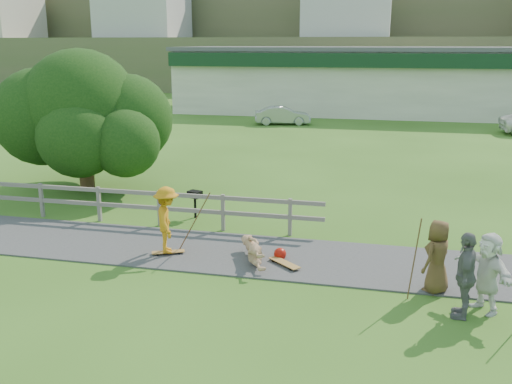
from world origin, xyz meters
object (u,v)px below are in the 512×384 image
at_px(spectator_b, 465,275).
at_px(spectator_d, 487,272).
at_px(car_silver, 283,115).
at_px(tree, 83,130).
at_px(skater_fallen, 254,250).
at_px(spectator_c, 437,257).
at_px(skater_rider, 167,224).
at_px(bbq, 195,204).

distance_m(spectator_b, spectator_d, 0.61).
bearing_deg(car_silver, spectator_d, -174.56).
bearing_deg(spectator_d, spectator_b, -83.98).
xyz_separation_m(spectator_b, tree, (-12.69, 7.74, 1.34)).
relative_size(skater_fallen, car_silver, 0.48).
bearing_deg(spectator_b, spectator_c, -148.16).
height_order(skater_rider, spectator_d, skater_rider).
bearing_deg(spectator_b, bbq, -115.31).
distance_m(spectator_b, car_silver, 28.35).
relative_size(spectator_d, bbq, 1.94).
distance_m(spectator_b, tree, 14.92).
distance_m(skater_rider, skater_fallen, 2.37).
bearing_deg(spectator_c, skater_fallen, -65.50).
bearing_deg(spectator_c, tree, -83.64).
distance_m(spectator_b, spectator_c, 1.20).
height_order(spectator_b, car_silver, spectator_b).
bearing_deg(spectator_b, skater_fallen, -102.15).
height_order(spectator_d, bbq, spectator_d).
bearing_deg(tree, spectator_b, -31.39).
distance_m(skater_rider, spectator_b, 7.33).
distance_m(car_silver, tree, 19.68).
xyz_separation_m(skater_rider, spectator_c, (6.63, -0.77, -0.04)).
bearing_deg(spectator_c, bbq, -85.37).
bearing_deg(skater_fallen, bbq, 105.62).
height_order(spectator_b, tree, tree).
bearing_deg(car_silver, tree, 154.75).
xyz_separation_m(spectator_b, bbq, (-7.49, 5.20, -0.46)).
relative_size(spectator_b, spectator_d, 1.06).
height_order(spectator_c, spectator_d, spectator_d).
height_order(car_silver, bbq, car_silver).
bearing_deg(tree, bbq, -26.03).
xyz_separation_m(car_silver, tree, (-3.91, -19.22, 1.63)).
distance_m(spectator_d, bbq, 9.32).
relative_size(skater_fallen, spectator_d, 1.06).
xyz_separation_m(skater_fallen, spectator_d, (5.26, -1.51, 0.52)).
bearing_deg(skater_fallen, car_silver, 75.36).
distance_m(skater_fallen, spectator_b, 5.18).
bearing_deg(car_silver, spectator_b, -175.72).
bearing_deg(spectator_c, car_silver, -127.32).
relative_size(car_silver, tree, 0.55).
bearing_deg(skater_rider, spectator_c, -120.18).
relative_size(skater_fallen, tree, 0.26).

